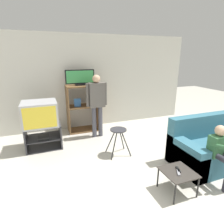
{
  "coord_description": "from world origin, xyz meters",
  "views": [
    {
      "loc": [
        -1.12,
        -1.36,
        2.0
      ],
      "look_at": [
        0.18,
        2.11,
        0.9
      ],
      "focal_mm": 30.0,
      "sensor_mm": 36.0,
      "label": 1
    }
  ],
  "objects_px": {
    "media_shelf": "(83,108)",
    "snack_table": "(178,174)",
    "folding_stool": "(118,134)",
    "person_seated_child": "(222,150)",
    "television_flat": "(80,78)",
    "tv_stand": "(44,136)",
    "television_main": "(40,114)",
    "couch": "(210,148)",
    "person_standing_adult": "(97,100)",
    "remote_control_black": "(178,170)",
    "remote_control_white": "(178,173)"
  },
  "relations": [
    {
      "from": "television_flat",
      "to": "remote_control_black",
      "type": "xyz_separation_m",
      "value": [
        0.85,
        -2.98,
        -1.1
      ]
    },
    {
      "from": "tv_stand",
      "to": "television_main",
      "type": "relative_size",
      "value": 1.05
    },
    {
      "from": "person_standing_adult",
      "to": "person_seated_child",
      "type": "relative_size",
      "value": 1.63
    },
    {
      "from": "remote_control_black",
      "to": "remote_control_white",
      "type": "height_order",
      "value": "same"
    },
    {
      "from": "remote_control_black",
      "to": "television_main",
      "type": "bearing_deg",
      "value": 150.19
    },
    {
      "from": "television_flat",
      "to": "folding_stool",
      "type": "xyz_separation_m",
      "value": [
        0.43,
        -1.62,
        -1.0
      ]
    },
    {
      "from": "folding_stool",
      "to": "couch",
      "type": "bearing_deg",
      "value": -30.95
    },
    {
      "from": "television_flat",
      "to": "television_main",
      "type": "bearing_deg",
      "value": -145.66
    },
    {
      "from": "television_flat",
      "to": "couch",
      "type": "distance_m",
      "value": 3.42
    },
    {
      "from": "remote_control_black",
      "to": "couch",
      "type": "height_order",
      "value": "couch"
    },
    {
      "from": "remote_control_black",
      "to": "person_standing_adult",
      "type": "relative_size",
      "value": 0.09
    },
    {
      "from": "television_main",
      "to": "person_seated_child",
      "type": "relative_size",
      "value": 0.75
    },
    {
      "from": "person_standing_adult",
      "to": "person_seated_child",
      "type": "distance_m",
      "value": 2.85
    },
    {
      "from": "television_main",
      "to": "remote_control_white",
      "type": "relative_size",
      "value": 5.05
    },
    {
      "from": "television_main",
      "to": "couch",
      "type": "xyz_separation_m",
      "value": [
        3.03,
        -1.82,
        -0.5
      ]
    },
    {
      "from": "television_main",
      "to": "media_shelf",
      "type": "relative_size",
      "value": 0.57
    },
    {
      "from": "couch",
      "to": "person_standing_adult",
      "type": "height_order",
      "value": "person_standing_adult"
    },
    {
      "from": "television_flat",
      "to": "person_seated_child",
      "type": "relative_size",
      "value": 0.78
    },
    {
      "from": "couch",
      "to": "person_seated_child",
      "type": "distance_m",
      "value": 0.69
    },
    {
      "from": "remote_control_black",
      "to": "remote_control_white",
      "type": "xyz_separation_m",
      "value": [
        -0.05,
        -0.07,
        0.0
      ]
    },
    {
      "from": "television_main",
      "to": "person_seated_child",
      "type": "bearing_deg",
      "value": -41.18
    },
    {
      "from": "folding_stool",
      "to": "remote_control_black",
      "type": "relative_size",
      "value": 3.98
    },
    {
      "from": "folding_stool",
      "to": "remote_control_white",
      "type": "height_order",
      "value": "folding_stool"
    },
    {
      "from": "person_seated_child",
      "to": "snack_table",
      "type": "bearing_deg",
      "value": 176.72
    },
    {
      "from": "media_shelf",
      "to": "folding_stool",
      "type": "bearing_deg",
      "value": -75.87
    },
    {
      "from": "television_flat",
      "to": "remote_control_black",
      "type": "bearing_deg",
      "value": -74.05
    },
    {
      "from": "folding_stool",
      "to": "person_seated_child",
      "type": "xyz_separation_m",
      "value": [
        1.18,
        -1.43,
        0.12
      ]
    },
    {
      "from": "remote_control_black",
      "to": "couch",
      "type": "distance_m",
      "value": 1.2
    },
    {
      "from": "television_flat",
      "to": "remote_control_white",
      "type": "height_order",
      "value": "television_flat"
    },
    {
      "from": "couch",
      "to": "television_flat",
      "type": "bearing_deg",
      "value": 127.75
    },
    {
      "from": "television_flat",
      "to": "snack_table",
      "type": "bearing_deg",
      "value": -74.57
    },
    {
      "from": "media_shelf",
      "to": "couch",
      "type": "relative_size",
      "value": 0.86
    },
    {
      "from": "media_shelf",
      "to": "television_flat",
      "type": "distance_m",
      "value": 0.82
    },
    {
      "from": "tv_stand",
      "to": "remote_control_black",
      "type": "distance_m",
      "value": 2.93
    },
    {
      "from": "remote_control_black",
      "to": "remote_control_white",
      "type": "relative_size",
      "value": 1.0
    },
    {
      "from": "television_flat",
      "to": "person_seated_child",
      "type": "xyz_separation_m",
      "value": [
        1.61,
        -3.06,
        -0.88
      ]
    },
    {
      "from": "media_shelf",
      "to": "television_flat",
      "type": "height_order",
      "value": "television_flat"
    },
    {
      "from": "television_flat",
      "to": "person_standing_adult",
      "type": "xyz_separation_m",
      "value": [
        0.28,
        -0.56,
        -0.5
      ]
    },
    {
      "from": "person_standing_adult",
      "to": "person_seated_child",
      "type": "height_order",
      "value": "person_standing_adult"
    },
    {
      "from": "couch",
      "to": "folding_stool",
      "type": "bearing_deg",
      "value": 149.05
    },
    {
      "from": "media_shelf",
      "to": "snack_table",
      "type": "height_order",
      "value": "media_shelf"
    },
    {
      "from": "person_standing_adult",
      "to": "remote_control_black",
      "type": "bearing_deg",
      "value": -76.8
    },
    {
      "from": "snack_table",
      "to": "remote_control_white",
      "type": "distance_m",
      "value": 0.07
    },
    {
      "from": "television_main",
      "to": "snack_table",
      "type": "height_order",
      "value": "television_main"
    },
    {
      "from": "couch",
      "to": "tv_stand",
      "type": "bearing_deg",
      "value": 148.91
    },
    {
      "from": "folding_stool",
      "to": "remote_control_black",
      "type": "distance_m",
      "value": 1.42
    },
    {
      "from": "remote_control_white",
      "to": "couch",
      "type": "relative_size",
      "value": 0.1
    },
    {
      "from": "folding_stool",
      "to": "snack_table",
      "type": "xyz_separation_m",
      "value": [
        0.4,
        -1.39,
        -0.15
      ]
    },
    {
      "from": "couch",
      "to": "person_seated_child",
      "type": "height_order",
      "value": "person_seated_child"
    },
    {
      "from": "remote_control_white",
      "to": "person_standing_adult",
      "type": "distance_m",
      "value": 2.61
    }
  ]
}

